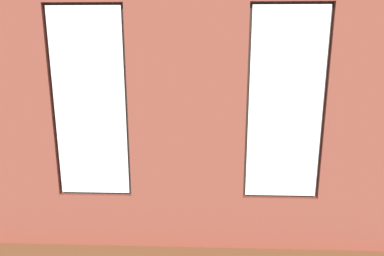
{
  "coord_description": "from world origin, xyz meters",
  "views": [
    {
      "loc": [
        -0.21,
        6.37,
        2.46
      ],
      "look_at": [
        0.02,
        0.4,
        1.02
      ],
      "focal_mm": 32.0,
      "sensor_mm": 36.0,
      "label": 1
    }
  ],
  "objects_px": {
    "potted_plant_corner_far_left": "(377,184)",
    "potted_plant_corner_near_left": "(302,117)",
    "couch_left": "(319,159)",
    "papasan_chair": "(182,132)",
    "potted_plant_foreground_right": "(97,120)",
    "potted_plant_between_couches": "(250,181)",
    "potted_plant_beside_window_right": "(40,182)",
    "potted_plant_by_left_couch": "(282,137)",
    "tv_flatscreen": "(63,123)",
    "coffee_table": "(191,152)",
    "candle_jar": "(197,149)",
    "cup_ceramic": "(213,146)",
    "media_console": "(66,152)",
    "couch_by_window": "(158,197)",
    "remote_silver": "(181,148)",
    "table_plant_small": "(191,144)",
    "potted_plant_mid_room_small": "(249,144)",
    "potted_plant_near_tv": "(68,133)"
  },
  "relations": [
    {
      "from": "media_console",
      "to": "candle_jar",
      "type": "bearing_deg",
      "value": 168.97
    },
    {
      "from": "potted_plant_mid_room_small",
      "to": "potted_plant_corner_far_left",
      "type": "bearing_deg",
      "value": 119.66
    },
    {
      "from": "remote_silver",
      "to": "papasan_chair",
      "type": "height_order",
      "value": "papasan_chair"
    },
    {
      "from": "cup_ceramic",
      "to": "potted_plant_beside_window_right",
      "type": "xyz_separation_m",
      "value": [
        2.49,
        2.2,
        0.1
      ]
    },
    {
      "from": "cup_ceramic",
      "to": "potted_plant_by_left_couch",
      "type": "height_order",
      "value": "potted_plant_by_left_couch"
    },
    {
      "from": "couch_by_window",
      "to": "remote_silver",
      "type": "height_order",
      "value": "couch_by_window"
    },
    {
      "from": "potted_plant_corner_far_left",
      "to": "candle_jar",
      "type": "bearing_deg",
      "value": -37.33
    },
    {
      "from": "potted_plant_corner_far_left",
      "to": "potted_plant_foreground_right",
      "type": "xyz_separation_m",
      "value": [
        5.04,
        -3.72,
        0.04
      ]
    },
    {
      "from": "candle_jar",
      "to": "cup_ceramic",
      "type": "bearing_deg",
      "value": -138.18
    },
    {
      "from": "potted_plant_between_couches",
      "to": "potted_plant_foreground_right",
      "type": "distance_m",
      "value": 4.89
    },
    {
      "from": "table_plant_small",
      "to": "potted_plant_beside_window_right",
      "type": "height_order",
      "value": "potted_plant_beside_window_right"
    },
    {
      "from": "remote_silver",
      "to": "potted_plant_foreground_right",
      "type": "distance_m",
      "value": 2.72
    },
    {
      "from": "remote_silver",
      "to": "tv_flatscreen",
      "type": "xyz_separation_m",
      "value": [
        2.51,
        -0.31,
        0.41
      ]
    },
    {
      "from": "papasan_chair",
      "to": "potted_plant_corner_near_left",
      "type": "height_order",
      "value": "potted_plant_corner_near_left"
    },
    {
      "from": "couch_by_window",
      "to": "potted_plant_near_tv",
      "type": "height_order",
      "value": "potted_plant_near_tv"
    },
    {
      "from": "papasan_chair",
      "to": "potted_plant_between_couches",
      "type": "relative_size",
      "value": 1.31
    },
    {
      "from": "couch_left",
      "to": "papasan_chair",
      "type": "relative_size",
      "value": 1.61
    },
    {
      "from": "potted_plant_corner_far_left",
      "to": "potted_plant_corner_near_left",
      "type": "distance_m",
      "value": 3.78
    },
    {
      "from": "couch_left",
      "to": "media_console",
      "type": "relative_size",
      "value": 1.5
    },
    {
      "from": "couch_by_window",
      "to": "potted_plant_corner_near_left",
      "type": "distance_m",
      "value": 4.78
    },
    {
      "from": "couch_by_window",
      "to": "papasan_chair",
      "type": "distance_m",
      "value": 3.38
    },
    {
      "from": "cup_ceramic",
      "to": "potted_plant_beside_window_right",
      "type": "relative_size",
      "value": 0.07
    },
    {
      "from": "table_plant_small",
      "to": "potted_plant_corner_far_left",
      "type": "distance_m",
      "value": 3.33
    },
    {
      "from": "potted_plant_beside_window_right",
      "to": "potted_plant_between_couches",
      "type": "distance_m",
      "value": 2.99
    },
    {
      "from": "remote_silver",
      "to": "papasan_chair",
      "type": "relative_size",
      "value": 0.14
    },
    {
      "from": "table_plant_small",
      "to": "potted_plant_mid_room_small",
      "type": "distance_m",
      "value": 1.29
    },
    {
      "from": "couch_left",
      "to": "tv_flatscreen",
      "type": "relative_size",
      "value": 1.65
    },
    {
      "from": "media_console",
      "to": "papasan_chair",
      "type": "xyz_separation_m",
      "value": [
        -2.43,
        -1.01,
        0.23
      ]
    },
    {
      "from": "candle_jar",
      "to": "media_console",
      "type": "distance_m",
      "value": 2.89
    },
    {
      "from": "cup_ceramic",
      "to": "potted_plant_near_tv",
      "type": "bearing_deg",
      "value": 17.67
    },
    {
      "from": "potted_plant_corner_near_left",
      "to": "potted_plant_corner_far_left",
      "type": "bearing_deg",
      "value": 90.14
    },
    {
      "from": "potted_plant_mid_room_small",
      "to": "potted_plant_corner_far_left",
      "type": "height_order",
      "value": "potted_plant_corner_far_left"
    },
    {
      "from": "potted_plant_corner_far_left",
      "to": "potted_plant_foreground_right",
      "type": "bearing_deg",
      "value": -36.46
    },
    {
      "from": "candle_jar",
      "to": "potted_plant_by_left_couch",
      "type": "height_order",
      "value": "potted_plant_by_left_couch"
    },
    {
      "from": "potted_plant_mid_room_small",
      "to": "potted_plant_corner_far_left",
      "type": "relative_size",
      "value": 0.69
    },
    {
      "from": "candle_jar",
      "to": "potted_plant_by_left_couch",
      "type": "bearing_deg",
      "value": -144.69
    },
    {
      "from": "cup_ceramic",
      "to": "potted_plant_mid_room_small",
      "type": "relative_size",
      "value": 0.12
    },
    {
      "from": "potted_plant_mid_room_small",
      "to": "potted_plant_corner_near_left",
      "type": "height_order",
      "value": "potted_plant_corner_near_left"
    },
    {
      "from": "potted_plant_corner_near_left",
      "to": "potted_plant_between_couches",
      "type": "xyz_separation_m",
      "value": [
        1.69,
        3.62,
        -0.18
      ]
    },
    {
      "from": "tv_flatscreen",
      "to": "potted_plant_foreground_right",
      "type": "distance_m",
      "value": 1.3
    },
    {
      "from": "coffee_table",
      "to": "candle_jar",
      "type": "height_order",
      "value": "candle_jar"
    },
    {
      "from": "potted_plant_mid_room_small",
      "to": "potted_plant_between_couches",
      "type": "xyz_separation_m",
      "value": [
        0.28,
        2.35,
        0.13
      ]
    },
    {
      "from": "table_plant_small",
      "to": "potted_plant_foreground_right",
      "type": "relative_size",
      "value": 0.2
    },
    {
      "from": "tv_flatscreen",
      "to": "potted_plant_foreground_right",
      "type": "bearing_deg",
      "value": -103.47
    },
    {
      "from": "media_console",
      "to": "potted_plant_mid_room_small",
      "type": "bearing_deg",
      "value": -179.51
    },
    {
      "from": "couch_by_window",
      "to": "potted_plant_between_couches",
      "type": "xyz_separation_m",
      "value": [
        -1.33,
        -0.05,
        0.25
      ]
    },
    {
      "from": "potted_plant_beside_window_right",
      "to": "coffee_table",
      "type": "bearing_deg",
      "value": -135.09
    },
    {
      "from": "couch_by_window",
      "to": "coffee_table",
      "type": "distance_m",
      "value": 1.99
    },
    {
      "from": "potted_plant_beside_window_right",
      "to": "potted_plant_between_couches",
      "type": "bearing_deg",
      "value": -177.15
    },
    {
      "from": "potted_plant_corner_far_left",
      "to": "potted_plant_by_left_couch",
      "type": "bearing_deg",
      "value": -80.56
    }
  ]
}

